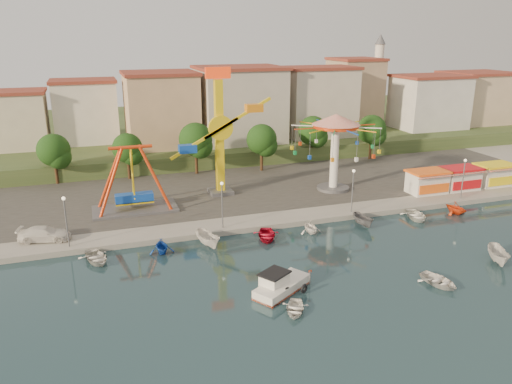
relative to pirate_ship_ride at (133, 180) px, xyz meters
name	(u,v)px	position (x,y,z in m)	size (l,w,h in m)	color
ground	(343,273)	(16.61, -21.95, -4.39)	(200.00, 200.00, 0.00)	#132934
quay_deck	(199,140)	(16.61, 40.05, -4.09)	(200.00, 100.00, 0.60)	#9E998E
asphalt_pad	(246,180)	(16.61, 8.05, -3.79)	(90.00, 28.00, 0.01)	#4C4944
hill_terrace	(193,130)	(16.61, 45.05, -2.89)	(200.00, 60.00, 3.00)	#384C26
pirate_ship_ride	(133,180)	(0.00, 0.00, 0.00)	(10.00, 5.00, 8.00)	#59595E
kamikaze_tower	(223,137)	(12.01, 2.89, 3.94)	(8.99, 3.10, 16.50)	#59595E
wave_swinger	(335,135)	(26.65, -0.09, 3.80)	(11.60, 11.60, 10.40)	#59595E
booth_left	(427,182)	(37.91, -5.46, -2.23)	(5.40, 3.78, 3.08)	white
booth_mid	(460,178)	(43.20, -5.46, -2.23)	(5.40, 3.78, 3.08)	white
booth_right	(495,174)	(49.14, -5.46, -2.23)	(5.40, 3.78, 3.08)	white
lamp_post_0	(67,223)	(-7.39, -8.95, -1.29)	(0.14, 0.14, 5.00)	#59595E
lamp_post_1	(222,206)	(8.61, -8.95, -1.29)	(0.14, 0.14, 5.00)	#59595E
lamp_post_2	(352,192)	(24.61, -8.95, -1.29)	(0.14, 0.14, 5.00)	#59595E
lamp_post_3	(463,180)	(40.61, -8.95, -1.29)	(0.14, 0.14, 5.00)	#59595E
tree_0	(54,150)	(-9.39, 15.03, 1.08)	(4.60, 4.60, 7.19)	#382314
tree_1	(127,148)	(0.61, 14.29, 0.81)	(4.35, 4.35, 6.80)	#382314
tree_2	(196,139)	(10.61, 13.86, 1.52)	(5.02, 5.02, 7.85)	#382314
tree_3	(262,139)	(20.61, 12.42, 1.16)	(4.68, 4.68, 7.32)	#382314
tree_4	(313,131)	(30.61, 15.41, 1.35)	(4.86, 4.86, 7.60)	#382314
tree_5	(372,129)	(40.61, 13.59, 1.31)	(4.83, 4.83, 7.54)	#382314
building_0	(1,118)	(-16.76, 24.12, 4.54)	(9.26, 9.53, 11.87)	beige
building_1	(86,119)	(-4.72, 29.44, 2.92)	(12.33, 9.01, 8.63)	silver
building_2	(164,108)	(8.42, 30.01, 4.22)	(11.95, 9.28, 11.23)	tan
building_3	(244,112)	(22.21, 26.85, 3.20)	(12.59, 10.50, 9.20)	beige
building_4	(305,106)	(35.68, 30.26, 3.22)	(10.75, 9.23, 9.24)	beige
building_5	(370,99)	(48.98, 28.38, 4.21)	(12.77, 10.96, 11.21)	tan
building_6	(426,95)	(60.76, 26.82, 4.78)	(8.23, 8.98, 12.36)	silver
building_7	(456,99)	(72.64, 31.76, 2.99)	(11.59, 10.93, 8.76)	beige
minaret	(378,77)	(52.61, 32.05, 8.15)	(2.80, 2.80, 18.00)	silver
cabin_motorboat	(280,286)	(9.87, -23.30, -3.86)	(5.89, 4.84, 1.98)	white
rowboat_a	(439,281)	(23.48, -26.66, -4.01)	(2.62, 3.67, 0.76)	white
rowboat_b	(295,309)	(9.72, -26.80, -4.08)	(2.14, 3.00, 0.62)	white
skiff	(499,256)	(31.67, -24.87, -3.62)	(1.51, 4.03, 1.56)	silver
van	(44,234)	(-9.78, -6.58, -3.04)	(2.10, 5.17, 1.50)	silver
moored_boat_0	(96,258)	(-4.91, -12.15, -3.98)	(2.82, 3.95, 0.82)	silver
moored_boat_1	(161,246)	(1.39, -12.15, -3.64)	(2.47, 2.86, 1.51)	#133DA8
moored_boat_2	(208,240)	(6.19, -12.15, -3.61)	(1.54, 4.08, 1.58)	silver
moored_boat_3	(266,235)	(12.60, -12.15, -3.98)	(2.82, 3.95, 0.82)	red
moored_boat_4	(310,227)	(17.77, -12.15, -3.67)	(2.38, 2.76, 1.45)	white
moored_boat_5	(363,220)	(24.37, -12.15, -3.72)	(1.31, 3.49, 1.35)	slate
moored_boat_6	(416,215)	(31.54, -12.15, -3.96)	(2.96, 4.15, 0.86)	white
moored_boat_7	(456,208)	(37.24, -12.15, -3.61)	(2.55, 2.96, 1.56)	#ED4315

